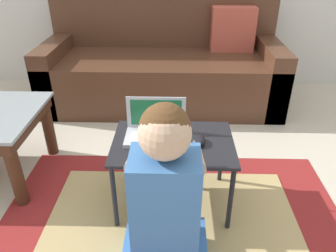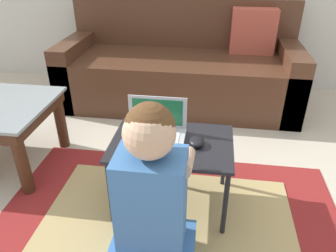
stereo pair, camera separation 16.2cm
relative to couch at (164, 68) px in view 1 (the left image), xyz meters
name	(u,v)px [view 1 (the left image)]	position (x,y,z in m)	size (l,w,h in m)	color
ground_plane	(163,199)	(0.05, -1.32, -0.29)	(16.00, 16.00, 0.00)	beige
area_rug	(172,230)	(0.10, -1.54, -0.28)	(1.75, 1.24, 0.01)	maroon
couch	(164,68)	(0.00, 0.00, 0.00)	(1.93, 0.82, 0.83)	#4C2D1E
laptop_desk	(173,149)	(0.10, -1.34, 0.06)	(0.60, 0.42, 0.39)	black
laptop	(156,131)	(0.01, -1.29, 0.14)	(0.30, 0.18, 0.19)	#B7BCC6
computer_mouse	(198,140)	(0.22, -1.35, 0.12)	(0.07, 0.09, 0.04)	black
person_seated	(165,204)	(0.07, -1.74, 0.07)	(0.35, 0.39, 0.78)	#3D70B2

